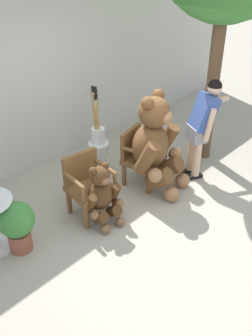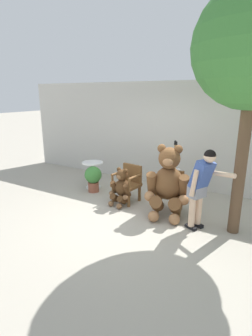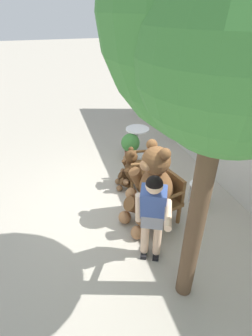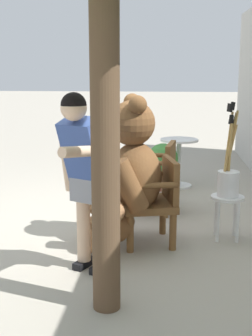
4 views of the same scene
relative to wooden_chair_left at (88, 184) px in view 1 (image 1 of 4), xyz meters
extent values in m
plane|color=#A8A091|center=(0.53, -0.75, -0.46)|extent=(60.00, 60.00, 0.00)
cube|color=beige|center=(0.53, 1.65, 0.94)|extent=(10.00, 0.16, 2.80)
cube|color=brown|center=(-0.01, -0.06, -0.06)|extent=(0.63, 0.59, 0.07)
cylinder|color=brown|center=(-0.27, -0.24, -0.28)|extent=(0.07, 0.07, 0.37)
cylinder|color=brown|center=(0.19, -0.30, -0.28)|extent=(0.07, 0.07, 0.37)
cylinder|color=brown|center=(-0.21, 0.18, -0.28)|extent=(0.07, 0.07, 0.37)
cylinder|color=brown|center=(0.25, 0.11, -0.28)|extent=(0.07, 0.07, 0.37)
cube|color=brown|center=(0.02, 0.17, 0.19)|extent=(0.52, 0.13, 0.42)
cylinder|color=brown|center=(-0.26, -0.03, 0.20)|extent=(0.12, 0.48, 0.06)
cylinder|color=brown|center=(-0.28, -0.24, 0.09)|extent=(0.05, 0.05, 0.22)
cylinder|color=brown|center=(0.24, -0.10, 0.20)|extent=(0.12, 0.48, 0.06)
cylinder|color=brown|center=(0.21, -0.30, 0.09)|extent=(0.05, 0.05, 0.22)
cube|color=brown|center=(1.07, -0.06, -0.06)|extent=(0.66, 0.63, 0.07)
cylinder|color=brown|center=(0.90, -0.32, -0.28)|extent=(0.07, 0.07, 0.37)
cylinder|color=brown|center=(1.34, -0.21, -0.28)|extent=(0.07, 0.07, 0.37)
cylinder|color=brown|center=(0.80, 0.09, -0.28)|extent=(0.07, 0.07, 0.37)
cylinder|color=brown|center=(1.25, 0.20, -0.28)|extent=(0.07, 0.07, 0.37)
cube|color=brown|center=(1.02, 0.16, 0.19)|extent=(0.52, 0.18, 0.42)
cylinder|color=brown|center=(0.83, -0.12, 0.20)|extent=(0.16, 0.48, 0.06)
cylinder|color=brown|center=(0.88, -0.32, 0.09)|extent=(0.05, 0.05, 0.22)
cylinder|color=brown|center=(1.32, 0.00, 0.20)|extent=(0.16, 0.48, 0.06)
cylinder|color=brown|center=(1.36, -0.21, 0.09)|extent=(0.05, 0.05, 0.22)
ellipsoid|color=brown|center=(1.07, -0.18, 0.22)|extent=(0.71, 0.64, 0.70)
sphere|color=brown|center=(1.08, -0.22, 0.76)|extent=(0.45, 0.45, 0.45)
ellipsoid|color=#A47148|center=(1.12, -0.40, 0.73)|extent=(0.24, 0.21, 0.16)
sphere|color=black|center=(1.12, -0.40, 0.74)|extent=(0.07, 0.07, 0.07)
sphere|color=brown|center=(0.91, -0.23, 0.95)|extent=(0.18, 0.18, 0.18)
sphere|color=brown|center=(1.24, -0.15, 0.95)|extent=(0.18, 0.18, 0.18)
cylinder|color=brown|center=(0.78, -0.37, 0.22)|extent=(0.28, 0.42, 0.53)
sphere|color=#A47148|center=(0.80, -0.51, -0.02)|extent=(0.21, 0.21, 0.21)
cylinder|color=brown|center=(1.42, -0.22, 0.22)|extent=(0.28, 0.42, 0.53)
sphere|color=#A47148|center=(1.47, -0.35, -0.02)|extent=(0.21, 0.21, 0.21)
cylinder|color=brown|center=(0.95, -0.48, -0.16)|extent=(0.35, 0.48, 0.41)
sphere|color=#A47148|center=(0.98, -0.68, -0.35)|extent=(0.22, 0.22, 0.22)
cylinder|color=brown|center=(1.31, -0.39, -0.16)|extent=(0.35, 0.48, 0.41)
sphere|color=#A47148|center=(1.38, -0.59, -0.35)|extent=(0.22, 0.22, 0.22)
ellipsoid|color=#4C3019|center=(-0.01, -0.24, -0.07)|extent=(0.39, 0.35, 0.41)
sphere|color=#4C3019|center=(-0.01, -0.26, 0.25)|extent=(0.26, 0.26, 0.26)
ellipsoid|color=brown|center=(-0.03, -0.37, 0.23)|extent=(0.13, 0.11, 0.10)
sphere|color=black|center=(-0.03, -0.37, 0.23)|extent=(0.04, 0.04, 0.04)
sphere|color=#4C3019|center=(-0.11, -0.23, 0.36)|extent=(0.10, 0.10, 0.10)
sphere|color=#4C3019|center=(0.09, -0.26, 0.36)|extent=(0.10, 0.10, 0.10)
cylinder|color=#4C3019|center=(-0.21, -0.28, -0.07)|extent=(0.15, 0.24, 0.31)
sphere|color=brown|center=(-0.23, -0.36, -0.20)|extent=(0.12, 0.12, 0.12)
cylinder|color=#4C3019|center=(0.17, -0.33, -0.07)|extent=(0.15, 0.24, 0.31)
sphere|color=brown|center=(0.17, -0.42, -0.20)|extent=(0.12, 0.12, 0.12)
cylinder|color=#4C3019|center=(-0.14, -0.37, -0.29)|extent=(0.18, 0.27, 0.24)
sphere|color=brown|center=(-0.16, -0.49, -0.40)|extent=(0.13, 0.13, 0.13)
cylinder|color=#4C3019|center=(0.08, -0.40, -0.29)|extent=(0.18, 0.27, 0.24)
sphere|color=brown|center=(0.07, -0.53, -0.40)|extent=(0.13, 0.13, 0.13)
cube|color=black|center=(1.72, -0.60, -0.43)|extent=(0.26, 0.19, 0.06)
cylinder|color=beige|center=(1.72, -0.60, 0.01)|extent=(0.12, 0.12, 0.82)
cube|color=black|center=(1.79, -0.43, -0.43)|extent=(0.26, 0.19, 0.06)
cylinder|color=beige|center=(1.79, -0.43, 0.01)|extent=(0.12, 0.12, 0.82)
cube|color=gray|center=(1.75, -0.52, 0.29)|extent=(0.33, 0.37, 0.24)
cube|color=#385199|center=(1.83, -0.55, 0.61)|extent=(0.46, 0.45, 0.58)
sphere|color=beige|center=(1.95, -0.61, 0.98)|extent=(0.21, 0.21, 0.21)
sphere|color=black|center=(1.95, -0.61, 1.00)|extent=(0.21, 0.21, 0.21)
cylinder|color=beige|center=(2.14, -0.49, 0.66)|extent=(0.55, 0.32, 0.15)
cylinder|color=beige|center=(1.75, -0.72, 0.49)|extent=(0.18, 0.15, 0.51)
cylinder|color=white|center=(0.89, 0.75, -0.02)|extent=(0.34, 0.34, 0.03)
cylinder|color=white|center=(0.99, 0.85, -0.25)|extent=(0.04, 0.04, 0.43)
cylinder|color=white|center=(0.80, 0.85, -0.25)|extent=(0.04, 0.04, 0.43)
cylinder|color=white|center=(0.99, 0.65, -0.25)|extent=(0.04, 0.04, 0.43)
cylinder|color=white|center=(0.80, 0.65, -0.25)|extent=(0.04, 0.04, 0.43)
cylinder|color=white|center=(0.89, 0.75, 0.13)|extent=(0.22, 0.22, 0.26)
cylinder|color=tan|center=(0.88, 0.74, 0.47)|extent=(0.10, 0.15, 0.77)
cylinder|color=black|center=(0.88, 0.74, 0.90)|extent=(0.05, 0.06, 0.09)
cylinder|color=tan|center=(0.84, 0.77, 0.47)|extent=(0.05, 0.12, 0.79)
cylinder|color=black|center=(0.84, 0.77, 0.91)|extent=(0.05, 0.05, 0.09)
cylinder|color=tan|center=(0.86, 0.75, 0.41)|extent=(0.04, 0.14, 0.65)
cylinder|color=black|center=(0.86, 0.75, 0.77)|extent=(0.05, 0.06, 0.09)
cylinder|color=tan|center=(0.85, 0.73, 0.47)|extent=(0.05, 0.09, 0.78)
cylinder|color=black|center=(0.85, 0.73, 0.90)|extent=(0.05, 0.05, 0.09)
cylinder|color=tan|center=(0.89, 0.75, 0.41)|extent=(0.08, 0.03, 0.67)
cylinder|color=black|center=(0.89, 0.75, 0.79)|extent=(0.05, 0.04, 0.08)
cylinder|color=brown|center=(2.42, -0.30, 0.86)|extent=(0.20, 0.20, 2.64)
cylinder|color=brown|center=(-1.07, 0.06, -0.33)|extent=(0.28, 0.28, 0.26)
sphere|color=#3D7F38|center=(-1.07, 0.06, 0.00)|extent=(0.44, 0.44, 0.44)
camera|label=1|loc=(-2.66, -3.20, 2.84)|focal=40.00mm
camera|label=2|loc=(2.89, -5.08, 2.01)|focal=28.00mm
camera|label=3|loc=(4.23, -1.64, 2.75)|focal=28.00mm
camera|label=4|loc=(5.58, 0.13, 1.29)|focal=50.00mm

